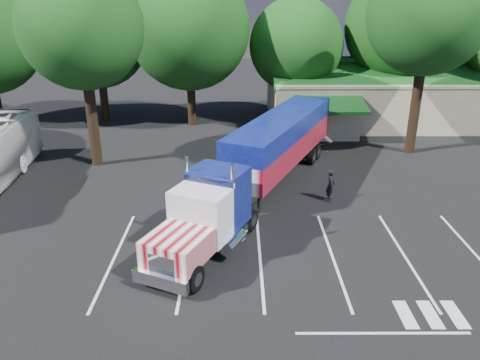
{
  "coord_description": "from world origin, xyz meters",
  "views": [
    {
      "loc": [
        -0.94,
        -23.83,
        10.84
      ],
      "look_at": [
        -0.87,
        -1.91,
        2.0
      ],
      "focal_mm": 35.0,
      "sensor_mm": 36.0,
      "label": 1
    }
  ],
  "objects_px": {
    "woman": "(330,185)",
    "bicycle": "(281,165)",
    "semi_truck": "(266,155)",
    "silver_sedan": "(383,124)"
  },
  "relations": [
    {
      "from": "woman",
      "to": "bicycle",
      "type": "xyz_separation_m",
      "value": [
        -2.35,
        4.57,
        -0.47
      ]
    },
    {
      "from": "bicycle",
      "to": "semi_truck",
      "type": "bearing_deg",
      "value": -103.68
    },
    {
      "from": "woman",
      "to": "bicycle",
      "type": "bearing_deg",
      "value": 38.3
    },
    {
      "from": "woman",
      "to": "silver_sedan",
      "type": "bearing_deg",
      "value": -15.3
    },
    {
      "from": "woman",
      "to": "silver_sedan",
      "type": "height_order",
      "value": "woman"
    },
    {
      "from": "semi_truck",
      "to": "woman",
      "type": "xyz_separation_m",
      "value": [
        3.55,
        -1.0,
        -1.44
      ]
    },
    {
      "from": "silver_sedan",
      "to": "woman",
      "type": "bearing_deg",
      "value": -177.61
    },
    {
      "from": "bicycle",
      "to": "woman",
      "type": "bearing_deg",
      "value": -57.91
    },
    {
      "from": "semi_truck",
      "to": "bicycle",
      "type": "height_order",
      "value": "semi_truck"
    },
    {
      "from": "semi_truck",
      "to": "silver_sedan",
      "type": "bearing_deg",
      "value": 75.84
    }
  ]
}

